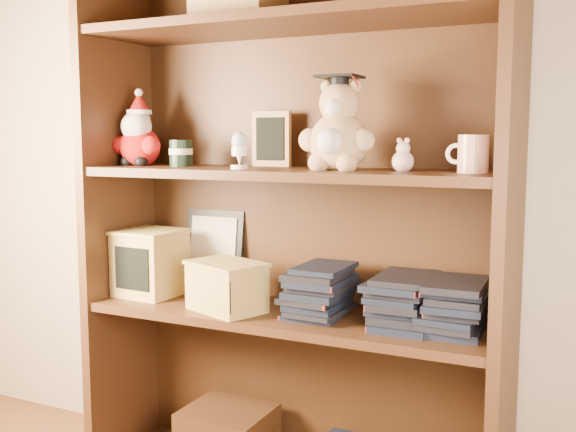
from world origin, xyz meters
name	(u,v)px	position (x,y,z in m)	size (l,w,h in m)	color
bookcase	(295,229)	(0.07, 1.36, 0.78)	(1.20, 0.35, 1.60)	#402412
shelf_lower	(288,316)	(0.07, 1.30, 0.54)	(1.14, 0.33, 0.02)	#402412
shelf_upper	(288,173)	(0.07, 1.30, 0.94)	(1.14, 0.33, 0.02)	#402412
santa_plush	(139,137)	(-0.43, 1.30, 1.04)	(0.17, 0.12, 0.24)	#A50F0F
teachers_tin	(181,153)	(-0.28, 1.30, 0.99)	(0.07, 0.07, 0.08)	black
chalkboard_plaque	(272,140)	(-0.03, 1.42, 1.03)	(0.13, 0.07, 0.16)	#9E7547
egg_cup	(239,149)	(-0.03, 1.23, 1.00)	(0.05, 0.05, 0.10)	white
grad_teddy_bear	(338,133)	(0.22, 1.30, 1.05)	(0.21, 0.18, 0.25)	tan
pink_figurine	(403,158)	(0.40, 1.30, 0.98)	(0.06, 0.06, 0.09)	beige
teacher_mug	(472,154)	(0.57, 1.30, 1.00)	(0.10, 0.07, 0.09)	silver
certificate_frame	(214,250)	(-0.25, 1.44, 0.68)	(0.21, 0.05, 0.26)	black
treats_box	(150,262)	(-0.40, 1.30, 0.65)	(0.19, 0.19, 0.20)	tan
pencils_box	(227,286)	(-0.08, 1.24, 0.62)	(0.25, 0.22, 0.14)	tan
book_stack_left	(319,290)	(0.17, 1.30, 0.62)	(0.14, 0.20, 0.14)	black
book_stack_mid	(402,302)	(0.40, 1.30, 0.61)	(0.14, 0.20, 0.13)	black
book_stack_right	(455,308)	(0.54, 1.30, 0.61)	(0.14, 0.20, 0.13)	black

